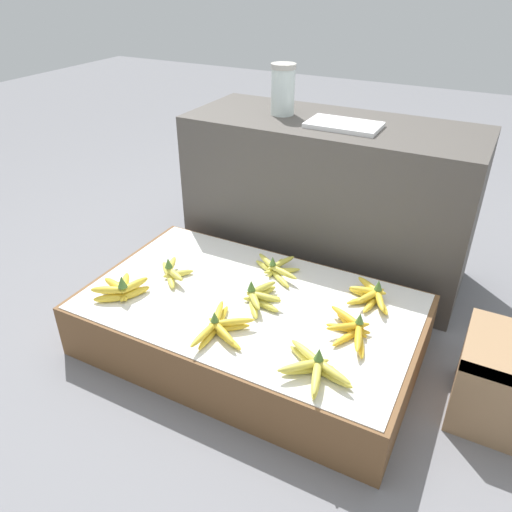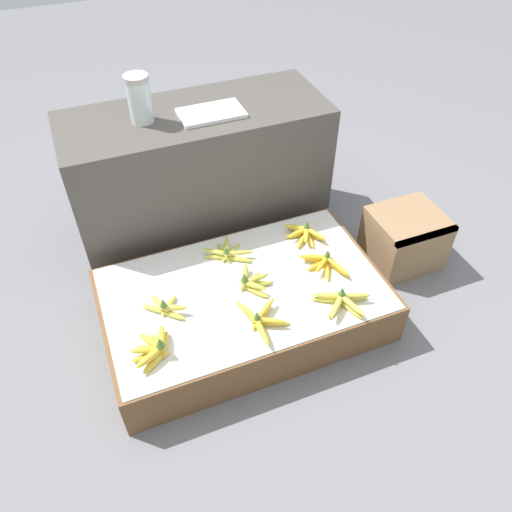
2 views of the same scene
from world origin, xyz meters
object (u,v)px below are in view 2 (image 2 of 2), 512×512
Objects in this scene: banana_bunch_front_midleft at (260,319)px; glass_jar at (139,99)px; banana_bunch_back_midleft at (227,253)px; banana_bunch_back_midright at (305,233)px; banana_bunch_middle_left at (165,307)px; banana_bunch_middle_midleft at (251,281)px; foam_tray_white at (211,113)px; banana_bunch_middle_midright at (325,263)px; banana_bunch_front_midright at (342,301)px; banana_bunch_front_left at (155,349)px; wooden_crate at (404,238)px.

banana_bunch_front_midleft is 1.09m from glass_jar.
banana_bunch_back_midleft is 0.39m from banana_bunch_back_midright.
banana_bunch_middle_left and banana_bunch_middle_midleft have the same top height.
banana_bunch_middle_midleft is (0.38, 0.01, -0.00)m from banana_bunch_middle_left.
banana_bunch_middle_left is 0.91m from foam_tray_white.
banana_bunch_back_midleft is at bearing 178.62° from banana_bunch_back_midright.
banana_bunch_front_midleft is 1.20× the size of banana_bunch_back_midleft.
banana_bunch_back_midright is at bearing 89.55° from banana_bunch_middle_midright.
banana_bunch_front_midleft is 0.40m from banana_bunch_middle_left.
banana_bunch_front_midleft is at bearing -96.55° from foam_tray_white.
banana_bunch_back_midright is (0.00, 0.22, 0.00)m from banana_bunch_middle_midright.
banana_bunch_back_midright is (0.74, 0.21, -0.00)m from banana_bunch_middle_left.
foam_tray_white reaches higher than banana_bunch_front_midright.
banana_bunch_back_midleft is 1.05× the size of glass_jar.
banana_bunch_front_left reaches higher than banana_bunch_middle_midleft.
banana_bunch_front_midleft is at bearing -30.76° from banana_bunch_middle_left.
banana_bunch_middle_midleft is 1.13× the size of banana_bunch_back_midright.
banana_bunch_front_left is 1.03× the size of banana_bunch_middle_left.
banana_bunch_front_midright reaches higher than banana_bunch_back_midright.
banana_bunch_front_midright is (-0.55, -0.33, 0.10)m from wooden_crate.
banana_bunch_middle_left is 0.38m from banana_bunch_middle_midleft.
banana_bunch_middle_midright reaches higher than wooden_crate.
foam_tray_white is (-0.30, 0.65, 0.48)m from banana_bunch_middle_midright.
banana_bunch_back_midright is (-0.51, 0.12, 0.10)m from wooden_crate.
wooden_crate is 0.96m from banana_bunch_front_midleft.
banana_bunch_front_midright is 1.26× the size of banana_bunch_back_midright.
banana_bunch_front_left is 0.77× the size of banana_bunch_front_midright.
banana_bunch_front_left is 0.60m from banana_bunch_back_midleft.
foam_tray_white is at bearing 83.45° from banana_bunch_front_midleft.
banana_bunch_middle_left reaches higher than banana_bunch_middle_midright.
banana_bunch_back_midleft reaches higher than wooden_crate.
banana_bunch_middle_left is at bearing -175.95° from wooden_crate.
banana_bunch_back_midright is 0.91× the size of glass_jar.
glass_jar is (-0.60, 0.49, 0.57)m from banana_bunch_back_midright.
banana_bunch_front_midright is at bearing -95.50° from banana_bunch_back_midright.
glass_jar is (-0.21, 0.90, 0.57)m from banana_bunch_front_midleft.
banana_bunch_front_left is 0.70× the size of banana_bunch_front_midleft.
banana_bunch_middle_midleft is 0.74× the size of foam_tray_white.
wooden_crate is 1.14m from foam_tray_white.
banana_bunch_middle_midright is at bearing -65.39° from foam_tray_white.
foam_tray_white reaches higher than banana_bunch_back_midleft.
banana_bunch_front_midleft reaches higher than banana_bunch_back_midleft.
wooden_crate is 0.88m from banana_bunch_middle_midleft.
banana_bunch_front_midright is at bearing -59.13° from glass_jar.
banana_bunch_front_midleft is 1.33× the size of banana_bunch_middle_midright.
banana_bunch_back_midleft is (0.01, 0.42, -0.00)m from banana_bunch_front_midleft.
banana_bunch_back_midright is (0.04, 0.45, -0.00)m from banana_bunch_front_midright.
banana_bunch_middle_left is at bearing -101.02° from glass_jar.
foam_tray_white is (0.10, 0.85, 0.48)m from banana_bunch_front_midleft.
banana_bunch_front_midright is 0.23m from banana_bunch_middle_midright.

